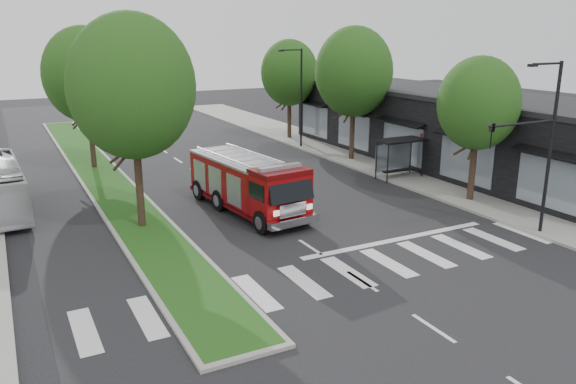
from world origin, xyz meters
The scene contains 13 objects.
ground centered at (0.00, 0.00, 0.00)m, with size 140.00×140.00×0.00m, color black.
sidewalk_right centered at (12.50, 10.00, 0.07)m, with size 5.00×80.00×0.15m, color gray.
median centered at (-6.00, 18.00, 0.08)m, with size 3.00×50.00×0.15m.
storefront_row centered at (17.00, 10.00, 2.50)m, with size 8.00×30.00×5.00m, color black.
bus_shelter centered at (11.20, 8.15, 2.04)m, with size 3.20×1.60×2.61m.
tree_right_near centered at (11.50, 2.00, 5.51)m, with size 4.40×4.40×8.05m.
tree_right_mid centered at (11.50, 14.00, 6.49)m, with size 5.60×5.60×9.72m.
tree_right_far centered at (11.50, 24.00, 5.84)m, with size 5.00×5.00×8.73m.
tree_median_near centered at (-6.00, 6.00, 6.81)m, with size 5.80×5.80×10.16m.
tree_median_far centered at (-6.00, 20.00, 6.49)m, with size 5.60×5.60×9.72m.
streetlight_right_near centered at (9.61, -3.50, 4.67)m, with size 4.08×0.22×8.00m.
streetlight_right_far centered at (10.35, 20.00, 4.48)m, with size 2.11×0.20×8.00m.
fire_engine centered at (-0.35, 6.15, 1.49)m, with size 3.67×9.22×3.11m.
Camera 1 is at (-11.62, -20.18, 9.14)m, focal length 35.00 mm.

